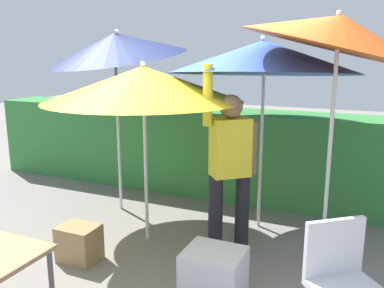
{
  "coord_description": "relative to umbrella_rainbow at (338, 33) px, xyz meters",
  "views": [
    {
      "loc": [
        1.58,
        -3.28,
        1.98
      ],
      "look_at": [
        0.0,
        0.3,
        1.1
      ],
      "focal_mm": 38.26,
      "sensor_mm": 36.0,
      "label": 1
    }
  ],
  "objects": [
    {
      "name": "person_vendor",
      "position": [
        -0.88,
        -0.17,
        -1.21
      ],
      "size": [
        0.48,
        0.43,
        1.88
      ],
      "color": "black",
      "rests_on": "ground_plane"
    },
    {
      "name": "chair_plastic",
      "position": [
        0.25,
        -1.14,
        -1.63
      ],
      "size": [
        0.62,
        0.62,
        0.89
      ],
      "color": "silver",
      "rests_on": "ground_plane"
    },
    {
      "name": "umbrella_orange",
      "position": [
        -1.8,
        -0.19,
        -0.47
      ],
      "size": [
        2.01,
        2.01,
        1.89
      ],
      "color": "silver",
      "rests_on": "ground_plane"
    },
    {
      "name": "crate_cardboard",
      "position": [
        -2.16,
        -0.87,
        -1.97
      ],
      "size": [
        0.37,
        0.29,
        0.35
      ],
      "primitive_type": "cube",
      "color": "#9E7A4C",
      "rests_on": "ground_plane"
    },
    {
      "name": "cooler_box",
      "position": [
        -0.73,
        -0.97,
        -1.92
      ],
      "size": [
        0.47,
        0.41,
        0.44
      ],
      "primitive_type": "cube",
      "color": "silver",
      "rests_on": "ground_plane"
    },
    {
      "name": "ground_plane",
      "position": [
        -1.27,
        -0.48,
        -2.14
      ],
      "size": [
        24.0,
        24.0,
        0.0
      ],
      "primitive_type": "plane",
      "color": "gray"
    },
    {
      "name": "hedge_row",
      "position": [
        -1.27,
        1.51,
        -1.54
      ],
      "size": [
        8.0,
        0.7,
        1.2
      ],
      "primitive_type": "cube",
      "color": "#38843D",
      "rests_on": "ground_plane"
    },
    {
      "name": "umbrella_rainbow",
      "position": [
        0.0,
        0.0,
        0.0
      ],
      "size": [
        1.66,
        1.63,
        2.5
      ],
      "color": "silver",
      "rests_on": "ground_plane"
    },
    {
      "name": "umbrella_yellow",
      "position": [
        -0.79,
        0.62,
        -0.22
      ],
      "size": [
        2.06,
        2.07,
        2.19
      ],
      "color": "silver",
      "rests_on": "ground_plane"
    },
    {
      "name": "umbrella_navy",
      "position": [
        -2.53,
        0.43,
        -0.09
      ],
      "size": [
        1.69,
        1.69,
        2.37
      ],
      "color": "silver",
      "rests_on": "ground_plane"
    }
  ]
}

